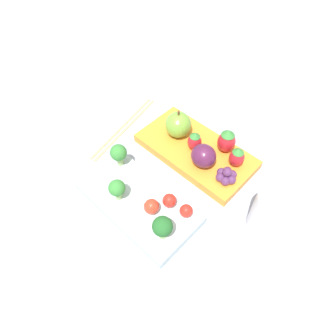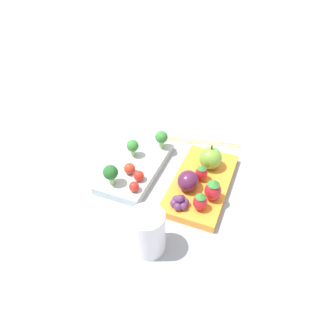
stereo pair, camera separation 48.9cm
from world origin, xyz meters
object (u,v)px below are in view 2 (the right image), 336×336
(apple, at_px, (210,158))
(bento_box_savoury, at_px, (137,166))
(strawberry_2, at_px, (200,201))
(broccoli_floret_0, at_px, (133,146))
(bento_box_fruit, at_px, (201,183))
(cherry_tomato_1, at_px, (130,169))
(strawberry_1, at_px, (201,173))
(broccoli_floret_1, at_px, (111,173))
(cherry_tomato_0, at_px, (134,187))
(plum, at_px, (188,181))
(chopsticks_pair, at_px, (201,141))
(cherry_tomato_2, at_px, (139,176))
(drinking_cup, at_px, (148,232))
(strawberry_0, at_px, (213,190))
(broccoli_floret_2, at_px, (161,138))
(grape_cluster, at_px, (180,202))

(apple, bearing_deg, bento_box_savoury, 109.06)
(strawberry_2, bearing_deg, broccoli_floret_0, 64.52)
(strawberry_2, bearing_deg, bento_box_fruit, 15.62)
(cherry_tomato_1, bearing_deg, strawberry_1, -73.93)
(broccoli_floret_1, distance_m, cherry_tomato_0, 0.06)
(bento_box_savoury, bearing_deg, plum, -102.08)
(apple, height_order, chopsticks_pair, apple)
(cherry_tomato_2, height_order, drinking_cup, drinking_cup)
(bento_box_savoury, bearing_deg, strawberry_2, -112.20)
(strawberry_0, bearing_deg, apple, 20.20)
(cherry_tomato_0, height_order, drinking_cup, drinking_cup)
(broccoli_floret_0, relative_size, strawberry_0, 0.83)
(bento_box_fruit, distance_m, broccoli_floret_2, 0.15)
(broccoli_floret_0, xyz_separation_m, chopsticks_pair, (0.14, -0.12, -0.04))
(cherry_tomato_0, distance_m, strawberry_1, 0.15)
(strawberry_1, bearing_deg, chopsticks_pair, 18.36)
(bento_box_savoury, relative_size, cherry_tomato_0, 9.87)
(broccoli_floret_1, distance_m, grape_cluster, 0.16)
(apple, relative_size, strawberry_1, 1.47)
(bento_box_savoury, distance_m, bento_box_fruit, 0.16)
(broccoli_floret_0, bearing_deg, cherry_tomato_2, -143.84)
(bento_box_fruit, height_order, cherry_tomato_0, cherry_tomato_0)
(cherry_tomato_1, height_order, chopsticks_pair, cherry_tomato_1)
(plum, bearing_deg, strawberry_1, -24.98)
(broccoli_floret_0, distance_m, broccoli_floret_1, 0.10)
(broccoli_floret_2, xyz_separation_m, drinking_cup, (-0.26, -0.09, -0.00))
(bento_box_fruit, bearing_deg, grape_cluster, 168.68)
(bento_box_fruit, height_order, broccoli_floret_2, broccoli_floret_2)
(broccoli_floret_1, bearing_deg, bento_box_savoury, -11.08)
(drinking_cup, bearing_deg, strawberry_0, -26.91)
(bento_box_savoury, xyz_separation_m, chopsticks_pair, (0.16, -0.11, -0.01))
(broccoli_floret_0, relative_size, cherry_tomato_2, 1.84)
(grape_cluster, bearing_deg, broccoli_floret_2, 34.94)
(grape_cluster, bearing_deg, cherry_tomato_0, 89.33)
(apple, bearing_deg, broccoli_floret_0, 100.65)
(cherry_tomato_0, height_order, cherry_tomato_2, cherry_tomato_2)
(grape_cluster, bearing_deg, cherry_tomato_2, 72.87)
(broccoli_floret_1, xyz_separation_m, strawberry_0, (0.04, -0.21, -0.01))
(bento_box_savoury, height_order, cherry_tomato_2, cherry_tomato_2)
(strawberry_2, distance_m, drinking_cup, 0.12)
(strawberry_0, distance_m, chopsticks_pair, 0.22)
(cherry_tomato_0, bearing_deg, plum, -62.94)
(cherry_tomato_0, height_order, apple, apple)
(cherry_tomato_0, xyz_separation_m, apple, (0.14, -0.12, 0.01))
(bento_box_savoury, xyz_separation_m, strawberry_0, (-0.04, -0.20, 0.03))
(strawberry_2, relative_size, drinking_cup, 0.48)
(strawberry_1, bearing_deg, cherry_tomato_0, 126.86)
(broccoli_floret_1, xyz_separation_m, strawberry_1, (0.09, -0.17, -0.01))
(grape_cluster, bearing_deg, cherry_tomato_1, 71.75)
(grape_cluster, bearing_deg, bento_box_savoury, 59.73)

